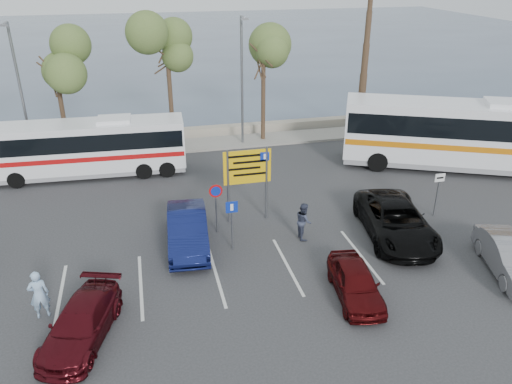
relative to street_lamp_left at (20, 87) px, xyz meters
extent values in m
plane|color=#2E2E30|center=(10.00, -13.52, -4.60)|extent=(120.00, 120.00, 0.00)
cube|color=gray|center=(10.00, 0.48, -4.52)|extent=(44.00, 2.40, 0.15)
cube|color=gray|center=(10.00, 2.48, -4.30)|extent=(48.00, 0.80, 0.60)
plane|color=#39465C|center=(10.00, 46.48, -4.59)|extent=(140.00, 140.00, 0.00)
cylinder|color=#382619|center=(2.00, 0.48, -1.93)|extent=(0.28, 0.28, 5.04)
cylinder|color=#382619|center=(8.50, 0.48, -1.65)|extent=(0.28, 0.28, 5.60)
cylinder|color=#382619|center=(14.50, 0.48, -1.86)|extent=(0.28, 0.28, 5.18)
cylinder|color=#382619|center=(21.50, 0.48, 0.55)|extent=(0.48, 0.48, 10.00)
cylinder|color=slate|center=(0.00, 0.08, -0.45)|extent=(0.16, 0.16, 8.00)
cylinder|color=slate|center=(0.00, -0.37, 3.50)|extent=(0.12, 0.90, 0.12)
cube|color=slate|center=(0.00, -0.87, 3.45)|extent=(0.45, 0.25, 0.12)
cylinder|color=slate|center=(13.00, 0.08, -0.45)|extent=(0.16, 0.16, 8.00)
cylinder|color=slate|center=(13.00, -0.37, 3.50)|extent=(0.12, 0.90, 0.12)
cube|color=slate|center=(13.00, -0.87, 3.45)|extent=(0.45, 0.25, 0.12)
cylinder|color=slate|center=(10.10, -10.32, -2.80)|extent=(0.12, 0.12, 3.60)
cylinder|color=slate|center=(11.90, -10.32, -2.80)|extent=(0.12, 0.12, 3.60)
cube|color=#EAB10C|center=(11.00, -10.32, -1.90)|extent=(2.20, 0.06, 1.60)
cube|color=#0C2699|center=(11.80, -10.36, -1.45)|extent=(0.42, 0.01, 0.42)
cylinder|color=slate|center=(9.40, -11.12, -3.50)|extent=(0.07, 0.07, 2.20)
cylinder|color=#B20C0C|center=(9.40, -11.15, -2.55)|extent=(0.60, 0.03, 0.60)
cylinder|color=slate|center=(9.80, -12.72, -3.50)|extent=(0.07, 0.07, 2.20)
cube|color=#0C2699|center=(9.80, -12.74, -2.60)|extent=(0.50, 0.03, 0.50)
cylinder|color=slate|center=(19.80, -12.02, -3.50)|extent=(0.07, 0.07, 2.20)
cube|color=white|center=(19.80, -12.04, -2.60)|extent=(0.50, 0.03, 0.40)
cube|color=white|center=(3.50, -3.02, -2.80)|extent=(10.77, 2.79, 2.62)
cube|color=black|center=(3.50, -3.02, -2.33)|extent=(10.56, 2.82, 0.93)
cube|color=#B10D0E|center=(3.50, -3.02, -3.22)|extent=(10.67, 2.81, 0.27)
cube|color=gray|center=(3.50, -3.02, -4.11)|extent=(10.66, 2.76, 0.49)
cube|color=white|center=(3.50, -3.02, -1.38)|extent=(1.85, 1.51, 0.21)
cube|color=white|center=(24.42, -7.02, -2.35)|extent=(13.33, 8.13, 3.28)
cube|color=black|center=(24.42, -7.02, -1.76)|extent=(13.10, 8.05, 1.17)
cube|color=#CD6C0C|center=(24.42, -7.02, -2.87)|extent=(13.22, 8.10, 0.33)
cube|color=gray|center=(24.42, -7.02, -3.99)|extent=(13.20, 8.05, 0.61)
cube|color=white|center=(24.42, -7.02, -0.57)|extent=(2.76, 2.54, 0.27)
imported|color=#10184D|center=(8.00, -12.02, -3.82)|extent=(1.99, 4.82, 1.55)
imported|color=#460B12|center=(4.00, -17.02, -3.99)|extent=(2.91, 4.49, 1.21)
imported|color=#460A0B|center=(13.50, -17.02, -3.97)|extent=(1.94, 3.83, 1.25)
imported|color=black|center=(17.00, -13.36, -3.81)|extent=(3.53, 6.01, 1.57)
imported|color=gray|center=(20.00, -17.02, -3.89)|extent=(2.62, 4.55, 1.42)
imported|color=#99BCDF|center=(2.56, -15.52, -3.69)|extent=(0.73, 0.54, 1.82)
imported|color=#363B51|center=(13.02, -12.52, -3.76)|extent=(0.69, 0.85, 1.67)
camera|label=1|loc=(6.49, -30.69, 6.64)|focal=35.00mm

